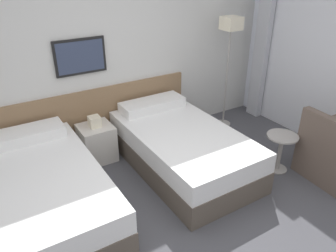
{
  "coord_description": "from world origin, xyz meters",
  "views": [
    {
      "loc": [
        -1.47,
        -1.98,
        2.4
      ],
      "look_at": [
        0.3,
        0.87,
        0.68
      ],
      "focal_mm": 35.0,
      "sensor_mm": 36.0,
      "label": 1
    }
  ],
  "objects_px": {
    "bed_near_door": "(44,193)",
    "nightstand": "(97,142)",
    "floor_lamp": "(230,36)",
    "side_table": "(281,146)",
    "bed_near_window": "(182,147)"
  },
  "relations": [
    {
      "from": "bed_near_door",
      "to": "nightstand",
      "type": "distance_m",
      "value": 1.12
    },
    {
      "from": "floor_lamp",
      "to": "side_table",
      "type": "relative_size",
      "value": 3.42
    },
    {
      "from": "bed_near_door",
      "to": "side_table",
      "type": "bearing_deg",
      "value": -14.76
    },
    {
      "from": "bed_near_window",
      "to": "side_table",
      "type": "distance_m",
      "value": 1.23
    },
    {
      "from": "nightstand",
      "to": "floor_lamp",
      "type": "distance_m",
      "value": 2.39
    },
    {
      "from": "bed_near_door",
      "to": "floor_lamp",
      "type": "distance_m",
      "value": 3.22
    },
    {
      "from": "side_table",
      "to": "bed_near_door",
      "type": "bearing_deg",
      "value": 165.24
    },
    {
      "from": "bed_near_window",
      "to": "bed_near_door",
      "type": "bearing_deg",
      "value": 180.0
    },
    {
      "from": "bed_near_window",
      "to": "side_table",
      "type": "xyz_separation_m",
      "value": [
        1.0,
        -0.71,
        0.06
      ]
    },
    {
      "from": "bed_near_door",
      "to": "nightstand",
      "type": "relative_size",
      "value": 3.18
    },
    {
      "from": "bed_near_door",
      "to": "floor_lamp",
      "type": "height_order",
      "value": "floor_lamp"
    },
    {
      "from": "bed_near_door",
      "to": "bed_near_window",
      "type": "bearing_deg",
      "value": 0.0
    },
    {
      "from": "nightstand",
      "to": "floor_lamp",
      "type": "relative_size",
      "value": 0.37
    },
    {
      "from": "bed_near_door",
      "to": "bed_near_window",
      "type": "height_order",
      "value": "same"
    },
    {
      "from": "bed_near_door",
      "to": "side_table",
      "type": "xyz_separation_m",
      "value": [
        2.69,
        -0.71,
        0.06
      ]
    }
  ]
}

